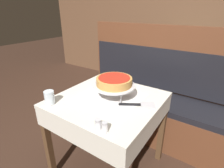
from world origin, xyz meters
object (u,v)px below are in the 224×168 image
at_px(salt_shaker, 98,124).
at_px(condiment_caddy, 186,57).
at_px(dining_table_rear, 181,65).
at_px(pizza_pan_stand, 114,86).
at_px(booth_bench, 149,104).
at_px(pizza_server, 139,105).
at_px(deep_dish_pizza, 114,81).
at_px(pepper_shaker, 105,127).
at_px(water_glass_near, 49,97).
at_px(dining_table_front, 108,109).

distance_m(salt_shaker, condiment_caddy, 1.89).
distance_m(dining_table_rear, pizza_pan_stand, 1.62).
bearing_deg(condiment_caddy, pizza_pan_stand, -98.22).
bearing_deg(booth_bench, dining_table_rear, 83.63).
bearing_deg(dining_table_rear, salt_shaker, -89.77).
height_order(dining_table_rear, pizza_server, pizza_server).
xyz_separation_m(pizza_pan_stand, condiment_caddy, (0.22, 1.50, -0.06)).
height_order(dining_table_rear, salt_shaker, salt_shaker).
height_order(deep_dish_pizza, pepper_shaker, deep_dish_pizza).
bearing_deg(booth_bench, pizza_server, -75.14).
bearing_deg(pizza_pan_stand, deep_dish_pizza, 0.00).
relative_size(pizza_server, water_glass_near, 2.53).
distance_m(dining_table_rear, condiment_caddy, 0.20).
height_order(booth_bench, water_glass_near, booth_bench).
bearing_deg(pizza_server, booth_bench, 104.86).
height_order(dining_table_rear, water_glass_near, water_glass_near).
xyz_separation_m(water_glass_near, salt_shaker, (0.49, -0.03, -0.02)).
xyz_separation_m(pizza_pan_stand, salt_shaker, (0.14, -0.39, -0.07)).
distance_m(dining_table_front, booth_bench, 0.79).
bearing_deg(deep_dish_pizza, booth_bench, 87.11).
bearing_deg(pepper_shaker, condiment_caddy, 89.28).
relative_size(booth_bench, salt_shaker, 26.84).
bearing_deg(condiment_caddy, pizza_server, -89.82).
bearing_deg(pizza_server, dining_table_front, -171.51).
bearing_deg(dining_table_front, pizza_pan_stand, 50.78).
bearing_deg(water_glass_near, dining_table_front, 45.32).
distance_m(dining_table_rear, water_glass_near, 2.02).
relative_size(dining_table_rear, condiment_caddy, 5.28).
xyz_separation_m(dining_table_front, booth_bench, (0.07, 0.74, -0.27)).
xyz_separation_m(pizza_pan_stand, water_glass_near, (-0.34, -0.36, -0.05)).
bearing_deg(pepper_shaker, water_glass_near, 176.40).
xyz_separation_m(pizza_server, salt_shaker, (-0.08, -0.39, 0.03)).
distance_m(water_glass_near, condiment_caddy, 1.94).
bearing_deg(pepper_shaker, booth_bench, 98.24).
xyz_separation_m(booth_bench, salt_shaker, (0.11, -1.09, 0.41)).
bearing_deg(water_glass_near, salt_shaker, -3.96).
height_order(water_glass_near, salt_shaker, water_glass_near).
bearing_deg(water_glass_near, dining_table_rear, 76.20).
distance_m(booth_bench, pizza_pan_stand, 0.85).
relative_size(booth_bench, pizza_pan_stand, 5.12).
relative_size(salt_shaker, condiment_caddy, 0.45).
bearing_deg(booth_bench, pizza_pan_stand, -92.89).
distance_m(pizza_server, condiment_caddy, 1.50).
relative_size(pizza_pan_stand, pepper_shaker, 5.23).
xyz_separation_m(pizza_server, water_glass_near, (-0.57, -0.35, 0.05)).
xyz_separation_m(dining_table_front, pepper_shaker, (0.23, -0.35, 0.14)).
bearing_deg(water_glass_near, deep_dish_pizza, 45.90).
distance_m(pizza_pan_stand, salt_shaker, 0.42).
bearing_deg(salt_shaker, deep_dish_pizza, 110.32).
bearing_deg(booth_bench, water_glass_near, -109.81).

